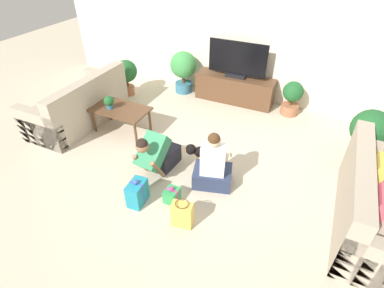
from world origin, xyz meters
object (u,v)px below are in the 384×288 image
object	(u,v)px
sofa_left	(79,106)
gift_box_b	(137,193)
tv	(237,61)
potted_plant_back_right	(292,97)
potted_plant_corner_left	(126,73)
potted_plant_corner_right	(370,131)
person_kneeling	(157,154)
coffee_table	(120,111)
tv_console	(235,89)
gift_box_a	(172,195)
tabletop_plant	(109,102)
potted_plant_back_left	(183,68)
dog	(201,152)
gift_bag_a	(182,214)
sofa_right	(378,207)
person_sitting	(213,167)

from	to	relation	value
sofa_left	gift_box_b	xyz separation A→B (m)	(2.06, -1.26, -0.14)
tv	potted_plant_back_right	distance (m)	1.23
potted_plant_corner_left	potted_plant_corner_right	size ratio (longest dim) A/B	0.86
sofa_left	person_kneeling	size ratio (longest dim) A/B	2.30
coffee_table	tv_console	distance (m)	2.36
tv_console	gift_box_a	bearing A→B (deg)	-86.83
tv	tabletop_plant	size ratio (longest dim) A/B	5.12
potted_plant_back_left	dog	size ratio (longest dim) A/B	1.77
potted_plant_back_right	gift_bag_a	bearing A→B (deg)	-101.59
sofa_right	potted_plant_back_right	distance (m)	2.66
coffee_table	tv_console	world-z (taller)	tv_console
potted_plant_corner_right	gift_box_b	world-z (taller)	potted_plant_corner_right
sofa_left	tv	size ratio (longest dim) A/B	1.62
potted_plant_corner_left	potted_plant_back_left	world-z (taller)	potted_plant_back_left
person_kneeling	gift_bag_a	xyz separation A→B (m)	(0.75, -0.71, -0.15)
gift_box_a	sofa_left	bearing A→B (deg)	156.89
coffee_table	potted_plant_back_right	bearing A→B (deg)	36.05
sofa_left	coffee_table	bearing A→B (deg)	93.46
potted_plant_back_right	person_sitting	bearing A→B (deg)	-104.04
coffee_table	potted_plant_corner_left	world-z (taller)	potted_plant_corner_left
tv_console	potted_plant_back_right	distance (m)	1.14
tv	tabletop_plant	xyz separation A→B (m)	(-1.56, -1.96, -0.27)
potted_plant_corner_right	person_kneeling	world-z (taller)	potted_plant_corner_right
potted_plant_corner_right	sofa_right	bearing A→B (deg)	-83.35
potted_plant_back_right	person_kneeling	size ratio (longest dim) A/B	0.81
potted_plant_back_right	person_kneeling	world-z (taller)	person_kneeling
gift_box_a	coffee_table	bearing A→B (deg)	145.03
person_kneeling	gift_box_a	distance (m)	0.65
potted_plant_back_right	gift_box_b	distance (m)	3.44
gift_box_b	gift_bag_a	bearing A→B (deg)	-6.54
sofa_left	tv_console	bearing A→B (deg)	130.47
tv_console	potted_plant_back_left	distance (m)	1.16
dog	gift_box_a	world-z (taller)	dog
potted_plant_back_left	person_kneeling	distance (m)	2.68
tv	tabletop_plant	distance (m)	2.52
tv_console	potted_plant_corner_left	size ratio (longest dim) A/B	2.08
tabletop_plant	tv	bearing A→B (deg)	51.51
tv_console	person_kneeling	distance (m)	2.59
gift_box_b	gift_bag_a	size ratio (longest dim) A/B	1.06
potted_plant_back_right	tabletop_plant	distance (m)	3.30
tv	dog	size ratio (longest dim) A/B	2.32
person_kneeling	gift_box_a	xyz separation A→B (m)	(0.45, -0.42, -0.23)
gift_box_a	tabletop_plant	distance (m)	2.07
sofa_right	gift_bag_a	world-z (taller)	sofa_right
tv_console	gift_bag_a	size ratio (longest dim) A/B	4.28
person_sitting	dog	size ratio (longest dim) A/B	1.77
sofa_right	gift_bag_a	bearing A→B (deg)	115.14
gift_box_b	tv_console	bearing A→B (deg)	86.09
person_sitting	gift_box_a	xyz separation A→B (m)	(-0.36, -0.52, -0.21)
gift_box_b	dog	bearing A→B (deg)	67.27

